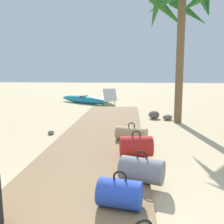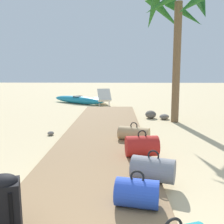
# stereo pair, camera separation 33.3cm
# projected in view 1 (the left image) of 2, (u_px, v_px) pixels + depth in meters

# --- Properties ---
(ground_plane) EXTENTS (60.00, 60.00, 0.00)m
(ground_plane) POSITION_uv_depth(u_px,v_px,m) (97.00, 148.00, 5.15)
(ground_plane) COLOR #D1BA8C
(boardwalk) EXTENTS (1.97, 9.43, 0.08)m
(boardwalk) POSITION_uv_depth(u_px,v_px,m) (102.00, 135.00, 6.07)
(boardwalk) COLOR olive
(boardwalk) RESTS_ON ground
(duffel_bag_tan) EXTENTS (0.75, 0.50, 0.41)m
(duffel_bag_tan) POSITION_uv_depth(u_px,v_px,m) (131.00, 134.00, 5.44)
(duffel_bag_tan) COLOR tan
(duffel_bag_tan) RESTS_ON boardwalk
(duffel_bag_blue) EXTENTS (0.54, 0.41, 0.44)m
(duffel_bag_blue) POSITION_uv_depth(u_px,v_px,m) (120.00, 193.00, 2.76)
(duffel_bag_blue) COLOR #2847B7
(duffel_bag_blue) RESTS_ON boardwalk
(duffel_bag_grey) EXTENTS (0.68, 0.52, 0.45)m
(duffel_bag_grey) POSITION_uv_depth(u_px,v_px,m) (142.00, 170.00, 3.40)
(duffel_bag_grey) COLOR slate
(duffel_bag_grey) RESTS_ON boardwalk
(duffel_bag_red) EXTENTS (0.62, 0.44, 0.49)m
(duffel_bag_red) POSITION_uv_depth(u_px,v_px,m) (136.00, 146.00, 4.41)
(duffel_bag_red) COLOR red
(duffel_bag_red) RESTS_ON boardwalk
(palm_tree_far_right) EXTENTS (2.19, 2.39, 4.14)m
(palm_tree_far_right) POSITION_uv_depth(u_px,v_px,m) (180.00, 16.00, 7.27)
(palm_tree_far_right) COLOR brown
(palm_tree_far_right) RESTS_ON ground
(lounge_chair) EXTENTS (1.00, 1.63, 0.81)m
(lounge_chair) POSITION_uv_depth(u_px,v_px,m) (108.00, 98.00, 11.82)
(lounge_chair) COLOR white
(lounge_chair) RESTS_ON ground
(kayak) EXTENTS (2.97, 2.26, 0.39)m
(kayak) POSITION_uv_depth(u_px,v_px,m) (84.00, 100.00, 12.37)
(kayak) COLOR teal
(kayak) RESTS_ON ground
(rock_right_near) EXTENTS (0.50, 0.51, 0.27)m
(rock_right_near) POSITION_uv_depth(u_px,v_px,m) (154.00, 115.00, 8.37)
(rock_right_near) COLOR #5B5651
(rock_right_near) RESTS_ON ground
(rock_right_far) EXTENTS (0.46, 0.46, 0.18)m
(rock_right_far) POSITION_uv_depth(u_px,v_px,m) (168.00, 117.00, 8.17)
(rock_right_far) COLOR slate
(rock_right_far) RESTS_ON ground
(rock_left_far) EXTENTS (0.20, 0.20, 0.10)m
(rock_left_far) POSITION_uv_depth(u_px,v_px,m) (51.00, 132.00, 6.29)
(rock_left_far) COLOR slate
(rock_left_far) RESTS_ON ground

